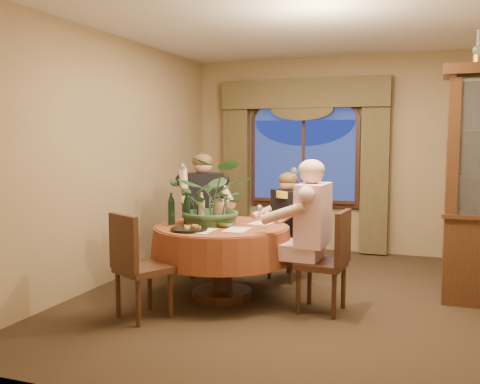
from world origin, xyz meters
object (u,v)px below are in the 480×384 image
(wine_bottle_2, at_px, (187,208))
(person_scarf, at_px, (289,228))
(chair_front_left, at_px, (144,266))
(wine_bottle_0, at_px, (200,205))
(wine_bottle_1, at_px, (202,208))
(wine_bottle_3, at_px, (171,209))
(person_pink, at_px, (313,235))
(olive_bowl, at_px, (225,225))
(oil_lamp_left, at_px, (479,48))
(chair_back_right, at_px, (290,238))
(stoneware_vase, at_px, (220,211))
(chair_right, at_px, (322,261))
(chair_back, at_px, (203,235))
(dining_table, at_px, (222,261))
(person_back, at_px, (203,214))
(centerpiece_plant, at_px, (215,167))

(wine_bottle_2, bearing_deg, person_scarf, 41.83)
(chair_front_left, bearing_deg, wine_bottle_0, 112.57)
(wine_bottle_1, bearing_deg, wine_bottle_3, -154.87)
(person_pink, bearing_deg, olive_bowl, 95.60)
(oil_lamp_left, xyz_separation_m, olive_bowl, (-2.31, -0.82, -1.73))
(wine_bottle_1, distance_m, wine_bottle_3, 0.31)
(chair_back_right, bearing_deg, stoneware_vase, 81.64)
(person_scarf, bearing_deg, chair_right, 156.80)
(chair_back, height_order, chair_front_left, same)
(stoneware_vase, bearing_deg, wine_bottle_1, -136.16)
(dining_table, xyz_separation_m, chair_back, (-0.57, 0.82, 0.10))
(person_back, relative_size, wine_bottle_3, 4.42)
(centerpiece_plant, distance_m, wine_bottle_0, 0.49)
(wine_bottle_2, bearing_deg, dining_table, 6.11)
(chair_right, relative_size, olive_bowl, 6.24)
(chair_back, xyz_separation_m, wine_bottle_0, (0.23, -0.59, 0.44))
(wine_bottle_2, height_order, wine_bottle_3, same)
(chair_front_left, bearing_deg, chair_right, 53.77)
(oil_lamp_left, bearing_deg, stoneware_vase, -166.77)
(chair_right, xyz_separation_m, chair_back_right, (-0.58, 1.05, 0.00))
(stoneware_vase, relative_size, wine_bottle_2, 0.75)
(olive_bowl, height_order, wine_bottle_3, wine_bottle_3)
(oil_lamp_left, height_order, person_scarf, oil_lamp_left)
(person_pink, bearing_deg, chair_back_right, 28.80)
(chair_front_left, xyz_separation_m, person_back, (-0.14, 1.64, 0.25))
(chair_back, distance_m, wine_bottle_2, 0.99)
(chair_right, bearing_deg, wine_bottle_2, 92.92)
(chair_back_right, relative_size, wine_bottle_0, 2.91)
(centerpiece_plant, distance_m, wine_bottle_2, 0.51)
(dining_table, height_order, wine_bottle_0, wine_bottle_0)
(stoneware_vase, bearing_deg, chair_back, 126.42)
(olive_bowl, bearing_deg, wine_bottle_2, 173.52)
(wine_bottle_2, bearing_deg, olive_bowl, -6.48)
(person_scarf, distance_m, wine_bottle_1, 1.09)
(stoneware_vase, bearing_deg, person_back, 126.58)
(wine_bottle_2, bearing_deg, chair_back_right, 49.76)
(chair_right, distance_m, stoneware_vase, 1.23)
(person_scarf, distance_m, centerpiece_plant, 1.15)
(wine_bottle_3, bearing_deg, chair_back_right, 47.58)
(chair_back_right, distance_m, person_pink, 1.14)
(chair_back_right, height_order, chair_front_left, same)
(dining_table, xyz_separation_m, oil_lamp_left, (2.39, 0.73, 2.13))
(olive_bowl, xyz_separation_m, wine_bottle_2, (-0.45, 0.05, 0.14))
(olive_bowl, bearing_deg, chair_right, -0.21)
(person_scarf, bearing_deg, wine_bottle_3, 74.74)
(centerpiece_plant, bearing_deg, chair_right, -9.47)
(chair_right, height_order, wine_bottle_2, wine_bottle_2)
(dining_table, relative_size, stoneware_vase, 5.91)
(chair_front_left, bearing_deg, olive_bowl, 83.11)
(chair_right, distance_m, chair_back_right, 1.20)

